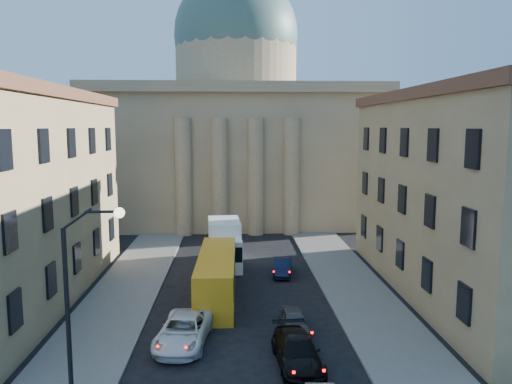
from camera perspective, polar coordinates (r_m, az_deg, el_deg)
sidewalk_left at (r=33.63m, az=-16.67°, el=-13.79°), size 5.00×60.00×0.15m
sidewalk_right at (r=33.90m, az=13.35°, el=-13.49°), size 5.00×60.00×0.15m
church at (r=67.84m, az=-2.24°, el=7.33°), size 68.02×28.76×36.60m
building_right at (r=38.87m, az=24.17°, el=-0.07°), size 11.60×26.60×14.70m
street_lamp at (r=22.43m, az=-19.53°, el=-10.66°), size 2.62×0.44×8.83m
car_left_mid at (r=29.16m, az=-8.28°, el=-15.42°), size 3.25×5.93×1.58m
car_right_mid at (r=26.63m, az=4.73°, el=-17.75°), size 2.50×5.39×1.52m
car_right_far at (r=30.53m, az=4.37°, el=-14.51°), size 1.72×4.00×1.34m
car_right_distant at (r=41.38m, az=3.07°, el=-8.54°), size 1.94×4.20×1.33m
city_bus at (r=35.93m, az=-4.50°, el=-9.39°), size 2.74×11.11×3.12m
box_truck at (r=44.20m, az=-3.59°, el=-5.99°), size 3.12×7.04×3.78m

